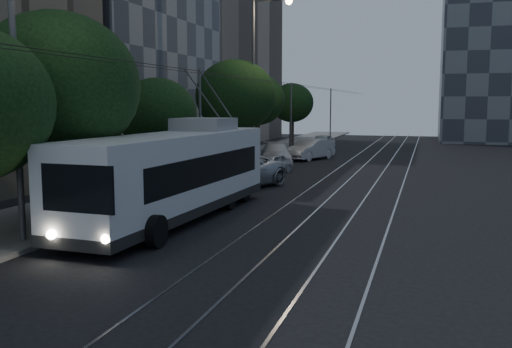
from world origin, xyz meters
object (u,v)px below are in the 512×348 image
at_px(pickup_silver, 234,172).
at_px(car_white_c, 310,149).
at_px(streetlamp_far, 260,65).
at_px(trolleybus, 175,174).
at_px(car_white_d, 322,143).
at_px(car_white_b, 276,154).
at_px(streetlamp_near, 26,63).
at_px(car_white_a, 271,164).

relative_size(pickup_silver, car_white_c, 1.28).
relative_size(car_white_c, streetlamp_far, 0.42).
bearing_deg(trolleybus, pickup_silver, 96.14).
bearing_deg(trolleybus, car_white_d, 93.30).
xyz_separation_m(trolleybus, car_white_b, (-1.37, 19.37, -0.94)).
height_order(streetlamp_near, streetlamp_far, streetlamp_far).
bearing_deg(car_white_b, car_white_d, 69.90).
distance_m(car_white_c, streetlamp_far, 8.96).
distance_m(car_white_b, streetlamp_near, 24.68).
distance_m(pickup_silver, streetlamp_far, 11.19).
height_order(car_white_a, streetlamp_near, streetlamp_near).
height_order(car_white_d, streetlamp_far, streetlamp_far).
relative_size(car_white_c, streetlamp_near, 0.53).
xyz_separation_m(car_white_c, streetlamp_far, (-2.15, -6.34, 5.95)).
bearing_deg(car_white_b, streetlamp_far, -119.82).
xyz_separation_m(car_white_a, car_white_c, (0.55, 9.36, 0.17)).
bearing_deg(trolleybus, streetlamp_near, -114.36).
distance_m(pickup_silver, car_white_a, 6.38).
bearing_deg(streetlamp_far, car_white_c, 71.27).
bearing_deg(car_white_c, car_white_d, 114.79).
height_order(pickup_silver, streetlamp_near, streetlamp_near).
distance_m(pickup_silver, car_white_b, 11.54).
xyz_separation_m(streetlamp_near, streetlamp_far, (0.55, 22.10, 1.28)).
relative_size(car_white_d, streetlamp_far, 0.39).
height_order(trolleybus, car_white_d, trolleybus).
xyz_separation_m(trolleybus, car_white_c, (0.23, 23.61, -0.92)).
bearing_deg(streetlamp_near, car_white_a, 83.55).
xyz_separation_m(car_white_b, streetlamp_near, (-1.10, -24.20, 4.69)).
bearing_deg(car_white_b, trolleybus, -101.14).
distance_m(pickup_silver, car_white_c, 15.76).
relative_size(car_white_a, streetlamp_far, 0.32).
distance_m(car_white_c, car_white_d, 7.98).
distance_m(pickup_silver, streetlamp_near, 13.65).
distance_m(car_white_d, streetlamp_near, 36.77).
distance_m(car_white_c, streetlamp_near, 28.95).
height_order(car_white_b, streetlamp_near, streetlamp_near).
xyz_separation_m(trolleybus, streetlamp_near, (-2.47, -4.83, 3.75)).
height_order(car_white_b, streetlamp_far, streetlamp_far).
relative_size(pickup_silver, streetlamp_far, 0.54).
height_order(car_white_a, car_white_d, car_white_d).
distance_m(car_white_a, car_white_d, 17.33).
height_order(trolleybus, streetlamp_near, streetlamp_near).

